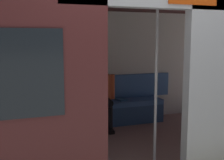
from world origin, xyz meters
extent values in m
cube|color=#ADAFB5|center=(-0.90, 0.02, 1.03)|extent=(0.90, 0.12, 2.07)
cube|color=black|center=(-0.90, 0.03, 1.28)|extent=(0.49, 0.02, 0.55)
cube|color=gray|center=(0.00, -1.30, 0.00)|extent=(6.08, 2.61, 0.01)
cube|color=silver|center=(0.00, -2.61, 1.03)|extent=(6.08, 0.10, 2.07)
cube|color=#38609E|center=(0.00, -2.55, 0.66)|extent=(3.52, 0.06, 0.45)
cube|color=white|center=(0.00, -1.30, 2.04)|extent=(4.48, 0.16, 0.03)
cube|color=#38609E|center=(0.00, -2.33, 0.39)|extent=(2.86, 0.44, 0.09)
cube|color=navy|center=(0.00, -2.13, 0.17)|extent=(2.86, 0.04, 0.34)
cube|color=#CC5933|center=(-0.22, -2.31, 0.68)|extent=(0.40, 0.26, 0.50)
sphere|color=#8C664C|center=(-0.22, -2.31, 1.03)|extent=(0.21, 0.21, 0.21)
sphere|color=#997F59|center=(-0.22, -2.32, 1.07)|extent=(0.19, 0.19, 0.19)
cylinder|color=#CC5933|center=(-0.45, -2.26, 0.71)|extent=(0.08, 0.08, 0.44)
cylinder|color=#CC5933|center=(0.02, -2.30, 0.71)|extent=(0.08, 0.08, 0.44)
cylinder|color=black|center=(-0.29, -2.10, 0.48)|extent=(0.17, 0.41, 0.14)
cylinder|color=black|center=(-0.11, -2.12, 0.48)|extent=(0.17, 0.41, 0.14)
cylinder|color=black|center=(-0.27, -1.90, 0.24)|extent=(0.10, 0.10, 0.39)
cylinder|color=black|center=(-0.09, -1.92, 0.24)|extent=(0.10, 0.10, 0.39)
cube|color=black|center=(-0.27, -1.85, 0.03)|extent=(0.12, 0.23, 0.06)
cube|color=black|center=(-0.09, -1.87, 0.03)|extent=(0.12, 0.23, 0.06)
cube|color=black|center=(0.16, -2.31, 0.52)|extent=(0.26, 0.14, 0.17)
cube|color=black|center=(0.16, -2.24, 0.51)|extent=(0.02, 0.01, 0.14)
cube|color=#26598C|center=(-0.65, -2.34, 0.45)|extent=(0.20, 0.25, 0.03)
cylinder|color=silver|center=(0.39, -0.45, 1.02)|extent=(0.04, 0.04, 2.05)
cylinder|color=silver|center=(-0.39, -0.52, 1.02)|extent=(0.04, 0.04, 2.05)
camera|label=1|loc=(1.34, 2.62, 1.58)|focal=46.96mm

